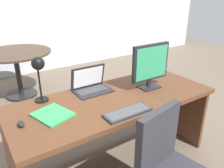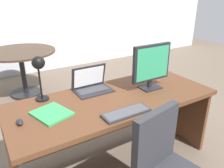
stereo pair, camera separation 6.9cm
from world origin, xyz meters
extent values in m
plane|color=#6B5B4C|center=(0.00, 1.50, 0.00)|extent=(12.00, 12.00, 0.00)
cube|color=silver|center=(0.00, 3.29, 1.40)|extent=(10.00, 0.10, 2.80)
cube|color=#56331E|center=(0.00, 0.00, 0.72)|extent=(1.89, 0.79, 0.04)
cube|color=#56331E|center=(0.93, 0.00, 0.35)|extent=(0.04, 0.69, 0.70)
cube|color=#56331E|center=(0.00, 0.30, 0.39)|extent=(1.66, 0.02, 0.49)
cube|color=black|center=(0.42, 0.00, 0.75)|extent=(0.20, 0.16, 0.01)
cube|color=black|center=(0.42, 0.01, 0.79)|extent=(0.04, 0.02, 0.07)
cube|color=black|center=(0.42, 0.00, 1.01)|extent=(0.42, 0.04, 0.36)
cube|color=#2D9966|center=(0.42, -0.02, 1.01)|extent=(0.38, 0.00, 0.31)
cube|color=black|center=(-0.10, 0.22, 0.75)|extent=(0.36, 0.24, 0.01)
cube|color=#38383D|center=(-0.10, 0.24, 0.75)|extent=(0.30, 0.13, 0.00)
cube|color=black|center=(-0.10, 0.32, 0.87)|extent=(0.36, 0.06, 0.23)
cube|color=white|center=(-0.10, 0.31, 0.87)|extent=(0.31, 0.05, 0.19)
cube|color=#2D2D33|center=(-0.07, -0.30, 0.75)|extent=(0.40, 0.14, 0.02)
cube|color=#47474C|center=(-0.07, -0.30, 0.76)|extent=(0.37, 0.12, 0.00)
ellipsoid|color=black|center=(-0.82, -0.01, 0.76)|extent=(0.05, 0.08, 0.04)
cylinder|color=black|center=(-0.57, 0.30, 0.75)|extent=(0.12, 0.12, 0.01)
cylinder|color=black|center=(-0.57, 0.30, 0.91)|extent=(0.02, 0.02, 0.30)
sphere|color=black|center=(-0.57, 0.27, 1.10)|extent=(0.11, 0.11, 0.11)
cube|color=green|center=(-0.58, 0.00, 0.75)|extent=(0.31, 0.34, 0.02)
cube|color=#2D2D33|center=(-0.02, -0.58, 0.66)|extent=(0.44, 0.14, 0.46)
cylinder|color=black|center=(-0.41, 2.19, 0.02)|extent=(0.50, 0.50, 0.04)
cylinder|color=black|center=(-0.41, 2.19, 0.38)|extent=(0.08, 0.08, 0.69)
cylinder|color=#3F2D1E|center=(-0.41, 2.19, 0.74)|extent=(1.11, 1.11, 0.03)
camera|label=1|loc=(-1.04, -1.53, 1.65)|focal=36.01mm
camera|label=2|loc=(-0.98, -1.56, 1.65)|focal=36.01mm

